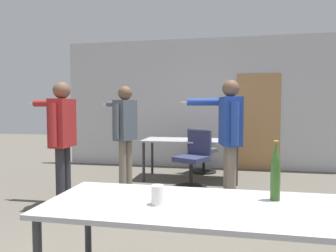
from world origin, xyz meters
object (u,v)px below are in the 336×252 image
Objects in this scene: person_right_polo at (61,131)px; person_far_watching at (125,127)px; person_left_plaid at (229,130)px; office_chair_far_left at (202,152)px; drink_cup at (158,195)px; beer_bottle at (276,172)px; office_chair_side_rolled at (194,161)px.

person_far_watching is at bearing -31.70° from person_right_polo.
office_chair_far_left is (-0.51, 1.99, -0.60)m from person_left_plaid.
person_right_polo is 1.82× the size of office_chair_far_left.
person_left_plaid is 2.14m from office_chair_far_left.
person_far_watching reaches higher than drink_cup.
beer_bottle is 3.26× the size of drink_cup.
person_right_polo is 4.40× the size of beer_bottle.
office_chair_side_rolled is at bearing -52.88° from person_right_polo.
office_chair_far_left is at bearing -66.18° from office_chair_side_rolled.
office_chair_side_rolled is (1.62, 1.31, -0.57)m from person_right_polo.
person_left_plaid is 2.16m from beer_bottle.
person_right_polo reaches higher than drink_cup.
person_far_watching reaches higher than office_chair_far_left.
beer_bottle is at bearing -54.52° from office_chair_far_left.
drink_cup is (0.06, -4.35, 0.37)m from office_chair_far_left.
office_chair_side_rolled is (-0.05, -1.16, 0.02)m from office_chair_far_left.
drink_cup is at bearing -64.29° from office_chair_far_left.
office_chair_side_rolled is at bearing 105.49° from beer_bottle.
person_left_plaid is (2.18, 0.48, 0.01)m from person_right_polo.
person_right_polo is 0.98× the size of person_left_plaid.
drink_cup is (1.73, -1.88, -0.22)m from person_right_polo.
office_chair_side_rolled is at bearing 92.03° from drink_cup.
person_right_polo is 2.24m from person_left_plaid.
office_chair_far_left is at bearing -35.87° from person_right_polo.
person_left_plaid reaches higher than office_chair_far_left.
person_right_polo reaches higher than office_chair_far_left.
person_right_polo is at bearing 90.98° from person_left_plaid.
beer_bottle reaches higher than drink_cup.
office_chair_side_rolled reaches higher than drink_cup.
office_chair_far_left reaches higher than drink_cup.
person_left_plaid reaches higher than drink_cup.
person_left_plaid is at bearing -50.64° from office_chair_far_left.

